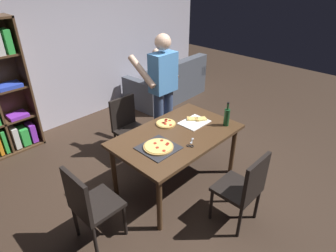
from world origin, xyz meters
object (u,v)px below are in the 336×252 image
Objects in this scene: second_pizza_plain at (166,123)px; dining_table at (177,139)px; couch at (168,85)px; person_serving_pizza at (162,88)px; chair_near_camera at (245,187)px; chair_far_side at (128,124)px; pepperoni_pizza_on_tray at (158,147)px; chair_left_end at (89,203)px; wine_bottle at (227,117)px; kitchen_scissors at (191,144)px.

dining_table is at bearing -106.26° from second_pizza_plain.
person_serving_pizza reaches higher than couch.
chair_far_side is (0.00, 1.91, 0.00)m from chair_near_camera.
chair_near_camera reaches higher than second_pizza_plain.
person_serving_pizza is (-1.41, -1.25, 0.70)m from couch.
chair_near_camera is at bearing -67.57° from pepperoni_pizza_on_tray.
person_serving_pizza reaches higher than chair_far_side.
person_serving_pizza is at bearing 73.81° from chair_near_camera.
chair_left_end is 0.92m from pepperoni_pizza_on_tray.
chair_left_end is 2.85× the size of wine_bottle.
wine_bottle is (0.10, -1.03, -0.13)m from person_serving_pizza.
chair_near_camera is 4.65× the size of kitchen_scissors.
pepperoni_pizza_on_tray is at bearing 166.12° from wine_bottle.
chair_far_side is 0.73m from person_serving_pizza.
dining_table is at bearing -133.77° from couch.
chair_far_side is at bearing 90.00° from chair_near_camera.
second_pizza_plain is at bearing -131.25° from person_serving_pizza.
chair_left_end is 4.65× the size of kitchen_scissors.
dining_table is 0.97m from chair_far_side.
person_serving_pizza is 4.44× the size of pepperoni_pizza_on_tray.
chair_near_camera reaches higher than couch.
chair_near_camera is at bearing -37.40° from chair_left_end.
pepperoni_pizza_on_tray is at bearing -137.20° from person_serving_pizza.
chair_far_side is 2.17m from couch.
chair_far_side reaches higher than second_pizza_plain.
person_serving_pizza is at bearing -24.14° from chair_far_side.
second_pizza_plain is (0.08, -0.69, 0.25)m from chair_far_side.
chair_far_side reaches higher than couch.
dining_table is 2.78m from couch.
dining_table is 3.88× the size of pepperoni_pizza_on_tray.
chair_near_camera and chair_far_side have the same top height.
couch reaches higher than kitchen_scissors.
pepperoni_pizza_on_tray is (0.88, -0.06, 0.25)m from chair_left_end.
chair_left_end is at bearing 167.27° from kitchen_scissors.
pepperoni_pizza_on_tray is 0.37m from kitchen_scissors.
couch is 3.09m from pepperoni_pizza_on_tray.
person_serving_pizza is 1.05m from wine_bottle.
dining_table is 0.87× the size of person_serving_pizza.
person_serving_pizza is (0.49, 0.74, 0.33)m from dining_table.
dining_table is 0.69m from wine_bottle.
chair_left_end is 0.52× the size of couch.
kitchen_scissors is at bearing -118.82° from person_serving_pizza.
dining_table is 1.70× the size of chair_near_camera.
second_pizza_plain is at bearing 73.74° from dining_table.
chair_near_camera is 1.83m from person_serving_pizza.
chair_far_side is 2.85× the size of wine_bottle.
wine_bottle reaches higher than second_pizza_plain.
wine_bottle is (-1.31, -2.28, 0.57)m from couch.
couch is at bearing 46.23° from dining_table.
wine_bottle is (1.84, -0.30, 0.36)m from chair_left_end.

